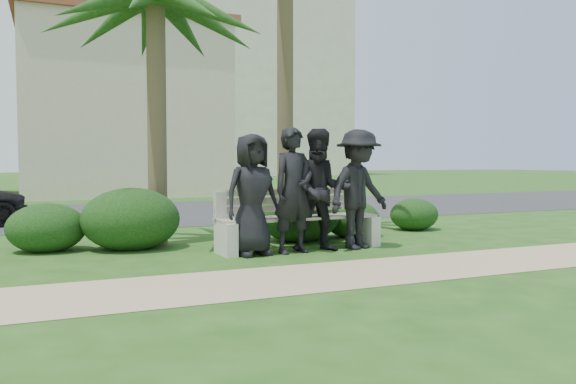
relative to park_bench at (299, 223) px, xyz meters
name	(u,v)px	position (x,y,z in m)	size (l,w,h in m)	color
ground	(327,250)	(0.37, -0.27, -0.42)	(160.00, 160.00, 0.00)	#224914
footpath	(391,270)	(0.37, -2.07, -0.42)	(30.00, 1.60, 0.01)	tan
asphalt_street	(201,211)	(0.37, 7.73, -0.42)	(160.00, 8.00, 0.01)	#2D2D30
stucco_bldg_right	(121,111)	(-0.63, 17.73, 3.24)	(8.40, 8.40, 7.30)	beige
hotel_tower	(217,58)	(14.37, 54.73, 12.98)	(26.00, 18.00, 37.30)	beige
park_bench	(299,223)	(0.00, 0.00, 0.00)	(2.70, 0.72, 0.94)	#9F9785
man_a	(252,195)	(-0.89, -0.27, 0.49)	(0.89, 0.58, 1.82)	black
man_b	(294,190)	(-0.23, -0.32, 0.54)	(0.70, 0.46, 1.93)	black
man_c	(321,190)	(0.24, -0.32, 0.54)	(0.93, 0.73, 1.92)	black
man_d	(359,189)	(0.90, -0.34, 0.54)	(1.24, 0.71, 1.92)	black
hedge_a	(47,226)	(-3.72, 1.35, -0.03)	(1.20, 0.99, 0.78)	black
hedge_b	(131,217)	(-2.47, 1.08, 0.09)	(1.56, 1.29, 1.02)	black
hedge_c	(303,220)	(0.65, 1.28, -0.09)	(1.01, 0.84, 0.66)	black
hedge_d	(299,214)	(0.40, 0.88, 0.06)	(1.48, 1.23, 0.97)	black
hedge_e	(352,218)	(1.53, 0.98, -0.07)	(1.08, 0.89, 0.70)	black
hedge_f	(414,214)	(3.25, 1.41, -0.09)	(1.03, 0.85, 0.67)	black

